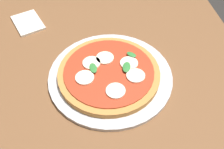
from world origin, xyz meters
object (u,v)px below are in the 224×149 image
(dining_table, at_px, (92,77))
(pizza, at_px, (111,72))
(serving_tray, at_px, (112,75))
(napkin, at_px, (29,23))

(dining_table, distance_m, pizza, 0.15)
(serving_tray, xyz_separation_m, napkin, (-0.29, -0.27, -0.00))
(pizza, xyz_separation_m, napkin, (-0.30, -0.26, -0.02))
(dining_table, distance_m, serving_tray, 0.14)
(dining_table, bearing_deg, pizza, 31.94)
(napkin, bearing_deg, pizza, 41.27)
(serving_tray, distance_m, napkin, 0.40)
(napkin, bearing_deg, serving_tray, 42.07)
(pizza, height_order, napkin, pizza)
(dining_table, relative_size, napkin, 11.14)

